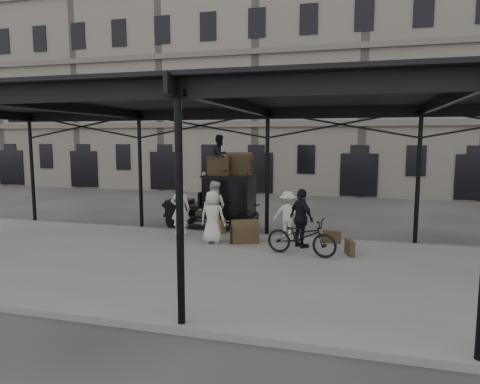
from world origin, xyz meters
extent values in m
plane|color=#383533|center=(0.00, 0.00, 0.00)|extent=(120.00, 120.00, 0.00)
cube|color=slate|center=(0.00, -2.00, 0.07)|extent=(28.00, 8.00, 0.15)
cylinder|color=black|center=(-10.00, 2.00, 2.15)|extent=(0.14, 0.14, 4.30)
cylinder|color=black|center=(0.00, 2.00, 2.15)|extent=(0.14, 0.14, 4.30)
cylinder|color=black|center=(0.00, -5.80, 2.15)|extent=(0.14, 0.14, 4.30)
cube|color=black|center=(0.00, 2.00, 4.48)|extent=(22.00, 0.10, 0.45)
cube|color=black|center=(0.00, -5.80, 4.48)|extent=(22.00, 0.10, 0.45)
cube|color=black|center=(0.00, -1.70, 4.65)|extent=(22.50, 9.00, 0.08)
cube|color=silver|center=(0.00, -1.70, 4.72)|extent=(18.00, 7.00, 0.04)
cube|color=slate|center=(0.00, 18.00, 7.00)|extent=(64.00, 8.00, 14.00)
cylinder|color=black|center=(-3.70, 2.28, 0.40)|extent=(0.80, 0.10, 0.80)
cylinder|color=black|center=(-3.70, 3.72, 0.40)|extent=(0.80, 0.10, 0.80)
cylinder|color=black|center=(-1.10, 2.28, 0.40)|extent=(0.80, 0.10, 0.80)
cylinder|color=black|center=(-1.10, 3.72, 0.40)|extent=(0.80, 0.10, 0.80)
cube|color=black|center=(-2.45, 3.00, 0.55)|extent=(3.60, 1.25, 0.12)
cube|color=black|center=(-3.80, 3.00, 0.85)|extent=(0.90, 1.00, 0.55)
cube|color=black|center=(-4.27, 3.00, 0.85)|extent=(0.06, 0.70, 0.55)
cube|color=black|center=(-3.00, 3.00, 0.95)|extent=(0.70, 1.30, 0.10)
cube|color=black|center=(-1.70, 3.00, 1.35)|extent=(1.80, 1.45, 1.55)
cube|color=black|center=(-1.70, 2.27, 1.55)|extent=(1.40, 0.02, 0.60)
cube|color=black|center=(-1.70, 3.00, 2.15)|extent=(1.90, 1.55, 0.06)
imported|color=beige|center=(-2.94, 1.04, 1.07)|extent=(0.76, 0.60, 1.85)
imported|color=silver|center=(-1.93, 1.80, 1.10)|extent=(1.07, 0.92, 1.90)
imported|color=beige|center=(-1.46, 0.26, 1.02)|extent=(0.86, 0.57, 1.74)
imported|color=black|center=(1.43, 0.42, 1.08)|extent=(1.09, 1.10, 1.87)
imported|color=silver|center=(0.78, 1.80, 0.95)|extent=(1.05, 0.61, 1.61)
imported|color=black|center=(1.56, -0.49, 0.71)|extent=(2.22, 1.12, 1.11)
imported|color=black|center=(-2.05, 2.90, 2.96)|extent=(0.80, 0.91, 1.55)
cube|color=brown|center=(-1.87, 1.80, 0.40)|extent=(0.64, 0.51, 0.50)
cube|color=#3F321D|center=(2.94, -0.12, 0.38)|extent=(0.32, 0.62, 0.45)
cube|color=#3F321D|center=(2.34, 1.27, 0.35)|extent=(0.60, 0.16, 0.40)
camera|label=1|loc=(3.06, -12.86, 3.56)|focal=32.00mm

